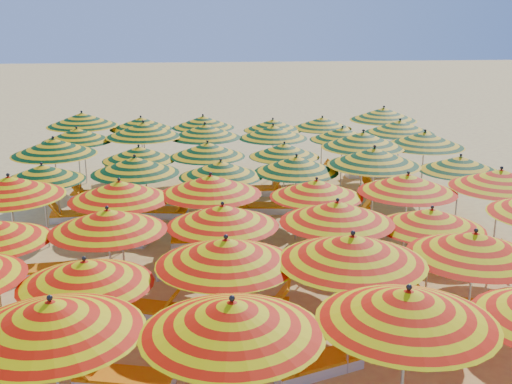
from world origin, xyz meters
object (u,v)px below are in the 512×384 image
(umbrella_22, at_px, (408,183))
(umbrella_23, at_px, (501,179))
(umbrella_35, at_px, (425,139))
(umbrella_29, at_px, (460,164))
(umbrella_1, at_px, (51,317))
(umbrella_43, at_px, (141,123))
(lounger_14, at_px, (476,264))
(umbrella_9, at_px, (352,249))
(lounger_16, at_px, (201,241))
(lounger_15, at_px, (117,238))
(lounger_11, at_px, (42,271))
(umbrella_27, at_px, (296,164))
(umbrella_39, at_px, (273,132))
(umbrella_34, at_px, (363,140))
(lounger_22, at_px, (96,195))
(umbrella_33, at_px, (284,150))
(umbrella_18, at_px, (9,186))
(lounger_24, at_px, (259,190))
(lounger_19, at_px, (162,212))
(umbrella_2, at_px, (232,317))
(lounger_21, at_px, (346,212))
(lounger_26, at_px, (128,177))
(lounger_18, at_px, (77,215))
(umbrella_26, at_px, (221,169))
(lounger_23, at_px, (221,192))
(umbrella_15, at_px, (337,212))
(umbrella_37, at_px, (143,130))
(umbrella_47, at_px, (384,114))
(lounger_10, at_px, (450,307))
(umbrella_46, at_px, (322,123))
(umbrella_42, at_px, (82,119))
(lounger_9, at_px, (252,305))
(umbrella_32, at_px, (208,150))
(umbrella_30, at_px, (54,147))
(lounger_20, at_px, (264,207))
(beachgoer_a, at_px, (219,211))
(umbrella_7, at_px, (85,273))
(umbrella_16, at_px, (431,219))
(umbrella_13, at_px, (108,220))
(umbrella_24, at_px, (42,173))
(lounger_13, at_px, (378,263))
(umbrella_44, at_px, (203,122))
(umbrella_19, at_px, (119,190))
(lounger_7, at_px, (25,327))
(umbrella_38, at_px, (205,131))
(lounger_8, at_px, (143,309))
(lounger_27, at_px, (309,174))
(umbrella_40, at_px, (342,134))
(umbrella_8, at_px, (226,252))
(umbrella_3, at_px, (408,306))
(umbrella_21, at_px, (316,188))
(lounger_4, at_px, (122,379))
(lounger_28, at_px, (367,173))

(umbrella_22, bearing_deg, umbrella_23, 0.03)
(umbrella_35, bearing_deg, umbrella_29, -85.50)
(umbrella_1, distance_m, umbrella_22, 9.63)
(umbrella_43, height_order, lounger_14, umbrella_43)
(umbrella_43, bearing_deg, umbrella_1, -89.65)
(umbrella_9, distance_m, lounger_16, 7.45)
(lounger_15, bearing_deg, lounger_11, 73.73)
(umbrella_27, distance_m, umbrella_39, 4.59)
(umbrella_34, bearing_deg, lounger_22, 164.70)
(umbrella_33, xyz_separation_m, umbrella_39, (-0.09, 2.23, 0.15))
(umbrella_18, distance_m, lounger_24, 9.62)
(umbrella_29, height_order, lounger_19, umbrella_29)
(umbrella_2, relative_size, umbrella_23, 0.92)
(lounger_21, height_order, lounger_26, same)
(umbrella_35, relative_size, umbrella_39, 0.90)
(umbrella_29, height_order, lounger_18, umbrella_29)
(umbrella_26, bearing_deg, lounger_23, 88.22)
(umbrella_15, xyz_separation_m, umbrella_37, (-4.70, 9.01, 0.12))
(umbrella_47, height_order, lounger_10, umbrella_47)
(lounger_11, bearing_deg, lounger_10, 157.73)
(umbrella_29, xyz_separation_m, umbrella_46, (-2.60, 6.91, -0.03))
(umbrella_42, xyz_separation_m, lounger_9, (5.28, -10.99, -2.25))
(umbrella_9, height_order, lounger_9, umbrella_9)
(lounger_15, bearing_deg, umbrella_32, -121.82)
(umbrella_15, bearing_deg, umbrella_30, 137.31)
(umbrella_27, bearing_deg, lounger_16, -172.86)
(umbrella_37, distance_m, lounger_20, 4.91)
(lounger_10, distance_m, lounger_23, 10.39)
(umbrella_9, relative_size, beachgoer_a, 1.95)
(umbrella_7, relative_size, umbrella_16, 0.99)
(umbrella_13, distance_m, lounger_22, 9.35)
(umbrella_32, xyz_separation_m, umbrella_37, (-2.11, 2.29, 0.22))
(umbrella_23, bearing_deg, umbrella_24, 168.33)
(umbrella_46, bearing_deg, lounger_13, -91.54)
(umbrella_15, xyz_separation_m, umbrella_44, (-2.67, 11.40, -0.07))
(umbrella_19, height_order, lounger_7, umbrella_19)
(umbrella_16, xyz_separation_m, umbrella_26, (-4.24, 4.51, 0.03))
(umbrella_38, bearing_deg, umbrella_2, -89.27)
(umbrella_38, bearing_deg, umbrella_35, -19.14)
(umbrella_39, relative_size, lounger_8, 1.69)
(lounger_27, height_order, beachgoer_a, beachgoer_a)
(umbrella_40, bearing_deg, beachgoer_a, -139.00)
(umbrella_47, height_order, lounger_27, umbrella_47)
(umbrella_8, relative_size, lounger_20, 1.58)
(umbrella_43, bearing_deg, umbrella_19, -88.39)
(lounger_26, bearing_deg, umbrella_3, 98.46)
(umbrella_37, xyz_separation_m, lounger_26, (-0.88, 2.31, -2.23))
(lounger_10, bearing_deg, umbrella_21, -32.16)
(lounger_4, xyz_separation_m, lounger_13, (5.87, 4.74, 0.00))
(umbrella_21, xyz_separation_m, lounger_28, (3.65, 8.86, -1.98))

